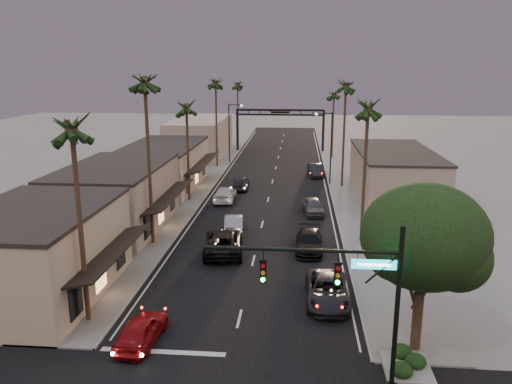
% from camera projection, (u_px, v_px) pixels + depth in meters
% --- Properties ---
extents(ground, '(200.00, 200.00, 0.00)m').
position_uv_depth(ground, '(270.00, 193.00, 57.91)').
color(ground, slate).
rests_on(ground, ground).
extents(road, '(14.00, 120.00, 0.02)m').
position_uv_depth(road, '(272.00, 183.00, 62.74)').
color(road, black).
rests_on(road, ground).
extents(sidewalk_left, '(5.00, 92.00, 0.12)m').
position_uv_depth(sidewalk_left, '(208.00, 170.00, 70.28)').
color(sidewalk_left, slate).
rests_on(sidewalk_left, ground).
extents(sidewalk_right, '(5.00, 92.00, 0.12)m').
position_uv_depth(sidewalk_right, '(344.00, 173.00, 68.71)').
color(sidewalk_right, slate).
rests_on(sidewalk_right, ground).
extents(storefront_near, '(8.00, 12.00, 5.50)m').
position_uv_depth(storefront_near, '(37.00, 255.00, 31.25)').
color(storefront_near, '#B3A889').
rests_on(storefront_near, ground).
extents(storefront_mid, '(8.00, 14.00, 5.50)m').
position_uv_depth(storefront_mid, '(116.00, 198.00, 44.79)').
color(storefront_mid, gray).
rests_on(storefront_mid, ground).
extents(storefront_far, '(8.00, 16.00, 5.00)m').
position_uv_depth(storefront_far, '(164.00, 167.00, 60.31)').
color(storefront_far, '#B3A889').
rests_on(storefront_far, ground).
extents(storefront_dist, '(8.00, 20.00, 6.00)m').
position_uv_depth(storefront_dist, '(200.00, 137.00, 82.42)').
color(storefront_dist, gray).
rests_on(storefront_dist, ground).
extents(building_right, '(8.00, 18.00, 5.00)m').
position_uv_depth(building_right, '(394.00, 174.00, 56.14)').
color(building_right, gray).
rests_on(building_right, ground).
extents(traffic_signal, '(8.51, 0.22, 7.80)m').
position_uv_depth(traffic_signal, '(353.00, 285.00, 21.41)').
color(traffic_signal, black).
rests_on(traffic_signal, ground).
extents(corner_tree, '(6.20, 6.20, 8.80)m').
position_uv_depth(corner_tree, '(426.00, 241.00, 24.21)').
color(corner_tree, '#38281C').
rests_on(corner_tree, ground).
extents(planter, '(2.20, 2.60, 0.24)m').
position_uv_depth(planter, '(407.00, 372.00, 23.85)').
color(planter, gray).
rests_on(planter, ground).
extents(arch, '(15.20, 0.40, 7.27)m').
position_uv_depth(arch, '(280.00, 119.00, 85.56)').
color(arch, black).
rests_on(arch, ground).
extents(streetlight_right, '(2.13, 0.30, 9.00)m').
position_uv_depth(streetlight_right, '(329.00, 142.00, 60.88)').
color(streetlight_right, black).
rests_on(streetlight_right, ground).
extents(streetlight_left, '(2.13, 0.30, 9.00)m').
position_uv_depth(streetlight_left, '(231.00, 128.00, 74.59)').
color(streetlight_left, black).
rests_on(streetlight_left, ground).
extents(palm_la, '(3.20, 3.20, 13.20)m').
position_uv_depth(palm_la, '(71.00, 121.00, 25.88)').
color(palm_la, '#38281C').
rests_on(palm_la, ground).
extents(palm_lb, '(3.20, 3.20, 15.20)m').
position_uv_depth(palm_lb, '(144.00, 78.00, 37.98)').
color(palm_lb, '#38281C').
rests_on(palm_lb, ground).
extents(palm_lc, '(3.20, 3.20, 12.20)m').
position_uv_depth(palm_lc, '(186.00, 104.00, 52.22)').
color(palm_lc, '#38281C').
rests_on(palm_lc, ground).
extents(palm_ld, '(3.20, 3.20, 14.20)m').
position_uv_depth(palm_ld, '(216.00, 80.00, 70.11)').
color(palm_ld, '#38281C').
rests_on(palm_ld, ground).
extents(palm_ra, '(3.20, 3.20, 13.20)m').
position_uv_depth(palm_ra, '(368.00, 103.00, 38.95)').
color(palm_ra, '#38281C').
rests_on(palm_ra, ground).
extents(palm_rb, '(3.20, 3.20, 14.20)m').
position_uv_depth(palm_rb, '(346.00, 83.00, 58.05)').
color(palm_rb, '#38281C').
rests_on(palm_rb, ground).
extents(palm_rc, '(3.20, 3.20, 12.20)m').
position_uv_depth(palm_rc, '(334.00, 92.00, 77.85)').
color(palm_rc, '#38281C').
rests_on(palm_rc, ground).
extents(palm_far, '(3.20, 3.20, 13.20)m').
position_uv_depth(palm_far, '(238.00, 83.00, 92.55)').
color(palm_far, '#38281C').
rests_on(palm_far, ground).
extents(oncoming_red, '(2.10, 4.52, 1.50)m').
position_uv_depth(oncoming_red, '(141.00, 330.00, 26.23)').
color(oncoming_red, maroon).
rests_on(oncoming_red, ground).
extents(oncoming_pickup, '(3.62, 6.64, 1.77)m').
position_uv_depth(oncoming_pickup, '(224.00, 242.00, 39.06)').
color(oncoming_pickup, black).
rests_on(oncoming_pickup, ground).
extents(oncoming_silver, '(2.08, 4.66, 1.48)m').
position_uv_depth(oncoming_silver, '(234.00, 223.00, 44.40)').
color(oncoming_silver, gray).
rests_on(oncoming_silver, ground).
extents(oncoming_white, '(2.23, 5.35, 1.54)m').
position_uv_depth(oncoming_white, '(225.00, 194.00, 54.22)').
color(oncoming_white, '#B9B9B9').
rests_on(oncoming_white, ground).
extents(oncoming_dgrey, '(2.15, 4.93, 1.65)m').
position_uv_depth(oncoming_dgrey, '(240.00, 183.00, 59.44)').
color(oncoming_dgrey, black).
rests_on(oncoming_dgrey, ground).
extents(curbside_near, '(2.66, 5.67, 1.57)m').
position_uv_depth(curbside_near, '(327.00, 291.00, 30.76)').
color(curbside_near, black).
rests_on(curbside_near, ground).
extents(curbside_black, '(2.24, 5.24, 1.51)m').
position_uv_depth(curbside_black, '(309.00, 242.00, 39.46)').
color(curbside_black, black).
rests_on(curbside_black, ground).
extents(curbside_grey, '(2.38, 4.70, 1.54)m').
position_uv_depth(curbside_grey, '(313.00, 206.00, 49.48)').
color(curbside_grey, '#47484C').
rests_on(curbside_grey, ground).
extents(curbside_far, '(2.27, 5.10, 1.63)m').
position_uv_depth(curbside_far, '(315.00, 170.00, 66.65)').
color(curbside_far, black).
rests_on(curbside_far, ground).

